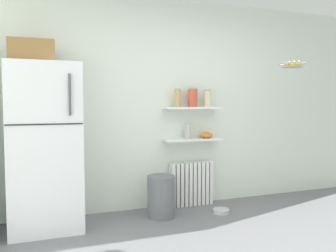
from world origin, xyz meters
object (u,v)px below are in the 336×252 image
object	(u,v)px
storage_jar_2	(207,98)
pet_food_bowl	(221,211)
hanging_fruit_basket	(293,64)
refrigerator	(45,143)
vase	(188,131)
radiator	(191,184)
storage_jar_0	(178,98)
trash_bin	(161,196)
shelf_bowl	(206,135)
storage_jar_1	(193,97)

from	to	relation	value
storage_jar_2	pet_food_bowl	xyz separation A→B (m)	(-0.00, -0.39, -1.35)
storage_jar_2	pet_food_bowl	size ratio (longest dim) A/B	1.12
hanging_fruit_basket	refrigerator	bearing A→B (deg)	174.69
vase	radiator	bearing A→B (deg)	26.16
radiator	storage_jar_0	size ratio (longest dim) A/B	2.50
trash_bin	hanging_fruit_basket	xyz separation A→B (m)	(1.65, -0.20, 1.55)
vase	hanging_fruit_basket	distance (m)	1.53
refrigerator	vase	xyz separation A→B (m)	(1.70, 0.21, 0.05)
shelf_bowl	trash_bin	size ratio (longest dim) A/B	0.36
storage_jar_0	vase	xyz separation A→B (m)	(0.14, 0.00, -0.41)
trash_bin	hanging_fruit_basket	size ratio (longest dim) A/B	1.51
vase	trash_bin	distance (m)	0.89
storage_jar_1	trash_bin	xyz separation A→B (m)	(-0.52, -0.27, -1.14)
storage_jar_1	shelf_bowl	bearing A→B (deg)	0.00
shelf_bowl	pet_food_bowl	bearing A→B (deg)	-89.00
storage_jar_1	pet_food_bowl	size ratio (longest dim) A/B	1.21
hanging_fruit_basket	trash_bin	bearing A→B (deg)	173.04
storage_jar_0	storage_jar_1	bearing A→B (deg)	0.00
storage_jar_1	hanging_fruit_basket	world-z (taller)	hanging_fruit_basket
hanging_fruit_basket	storage_jar_2	bearing A→B (deg)	152.86
hanging_fruit_basket	shelf_bowl	bearing A→B (deg)	153.13
radiator	pet_food_bowl	distance (m)	0.53
storage_jar_2	hanging_fruit_basket	bearing A→B (deg)	-27.14
refrigerator	vase	distance (m)	1.71
storage_jar_2	pet_food_bowl	bearing A→B (deg)	-90.61
pet_food_bowl	refrigerator	bearing A→B (deg)	174.50
radiator	trash_bin	world-z (taller)	radiator
vase	shelf_bowl	xyz separation A→B (m)	(0.25, 0.00, -0.06)
storage_jar_0	pet_food_bowl	size ratio (longest dim) A/B	1.14
trash_bin	vase	bearing A→B (deg)	31.00
radiator	trash_bin	bearing A→B (deg)	-149.55
pet_food_bowl	storage_jar_0	bearing A→B (deg)	135.48
hanging_fruit_basket	storage_jar_0	bearing A→B (deg)	160.38
refrigerator	pet_food_bowl	world-z (taller)	refrigerator
refrigerator	trash_bin	distance (m)	1.41
radiator	storage_jar_0	xyz separation A→B (m)	(-0.20, -0.03, 1.09)
trash_bin	pet_food_bowl	distance (m)	0.76
storage_jar_0	hanging_fruit_basket	xyz separation A→B (m)	(1.33, -0.47, 0.41)
radiator	storage_jar_2	bearing A→B (deg)	-8.41
radiator	shelf_bowl	world-z (taller)	shelf_bowl
trash_bin	refrigerator	bearing A→B (deg)	176.88
radiator	trash_bin	distance (m)	0.60
storage_jar_2	vase	world-z (taller)	storage_jar_2
refrigerator	storage_jar_1	bearing A→B (deg)	6.67
trash_bin	pet_food_bowl	size ratio (longest dim) A/B	2.44
trash_bin	shelf_bowl	bearing A→B (deg)	21.13
refrigerator	vase	size ratio (longest dim) A/B	10.04
refrigerator	storage_jar_0	distance (m)	1.64
storage_jar_0	radiator	bearing A→B (deg)	8.41
storage_jar_1	pet_food_bowl	distance (m)	1.43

